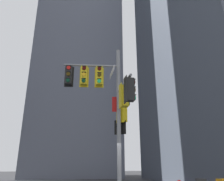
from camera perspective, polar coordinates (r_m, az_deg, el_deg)
name	(u,v)px	position (r m, az deg, el deg)	size (l,w,h in m)	color
building_mid_block	(79,18)	(42.27, -8.37, 17.90)	(12.48, 12.48, 53.18)	slate
signal_pole_assembly	(108,96)	(11.03, -1.07, -1.44)	(3.39, 3.01, 7.52)	gray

